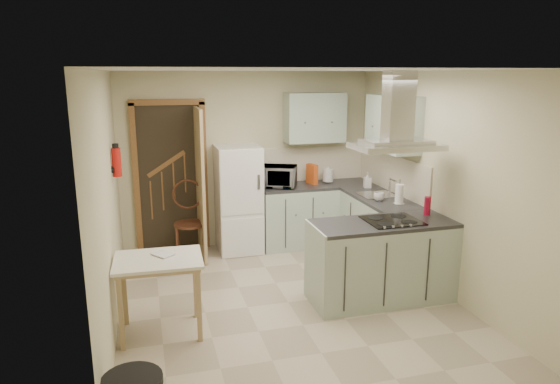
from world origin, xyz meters
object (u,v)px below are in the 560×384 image
object	(u,v)px
fridge	(239,199)
peninsula	(382,261)
microwave	(277,176)
bentwood_chair	(190,224)
drop_leaf_table	(160,296)
extractor_hood	(396,146)

from	to	relation	value
fridge	peninsula	size ratio (longest dim) A/B	0.97
fridge	microwave	size ratio (longest dim) A/B	2.77
peninsula	bentwood_chair	xyz separation A→B (m)	(-1.92, 1.84, 0.04)
drop_leaf_table	microwave	size ratio (longest dim) A/B	1.51
drop_leaf_table	microwave	world-z (taller)	microwave
extractor_hood	drop_leaf_table	distance (m)	2.83
fridge	bentwood_chair	world-z (taller)	fridge
fridge	extractor_hood	xyz separation A→B (m)	(1.32, -1.98, 0.97)
drop_leaf_table	peninsula	bearing A→B (deg)	5.03
extractor_hood	microwave	size ratio (longest dim) A/B	1.66
fridge	extractor_hood	world-z (taller)	extractor_hood
drop_leaf_table	bentwood_chair	bearing A→B (deg)	78.59
bentwood_chair	fridge	bearing A→B (deg)	19.01
microwave	peninsula	bearing A→B (deg)	-47.02
drop_leaf_table	bentwood_chair	distance (m)	2.01
extractor_hood	drop_leaf_table	xyz separation A→B (m)	(-2.50, -0.12, -1.34)
fridge	drop_leaf_table	size ratio (longest dim) A/B	1.83
fridge	drop_leaf_table	world-z (taller)	fridge
extractor_hood	drop_leaf_table	size ratio (longest dim) A/B	1.10
extractor_hood	microwave	distance (m)	2.22
extractor_hood	bentwood_chair	size ratio (longest dim) A/B	0.93
peninsula	extractor_hood	world-z (taller)	extractor_hood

